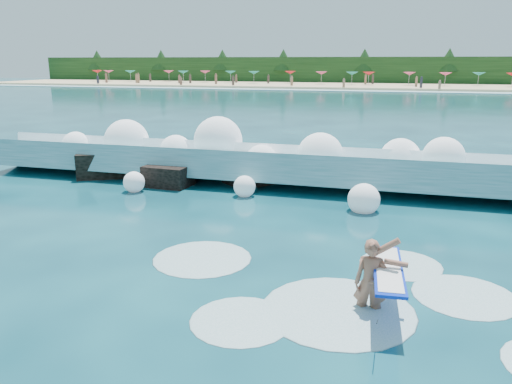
% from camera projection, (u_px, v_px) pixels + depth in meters
% --- Properties ---
extents(ground, '(200.00, 200.00, 0.00)m').
position_uv_depth(ground, '(165.00, 262.00, 10.91)').
color(ground, '#072C3A').
rests_on(ground, ground).
extents(beach, '(140.00, 20.00, 0.40)m').
position_uv_depth(beach, '(374.00, 86.00, 83.31)').
color(beach, tan).
rests_on(beach, ground).
extents(wet_band, '(140.00, 5.00, 0.08)m').
position_uv_depth(wet_band, '(369.00, 91.00, 73.14)').
color(wet_band, silver).
rests_on(wet_band, ground).
extents(treeline, '(140.00, 4.00, 5.00)m').
position_uv_depth(treeline, '(378.00, 71.00, 92.02)').
color(treeline, black).
rests_on(treeline, ground).
extents(breaking_wave, '(20.15, 3.07, 1.74)m').
position_uv_depth(breaking_wave, '(249.00, 164.00, 18.25)').
color(breaking_wave, teal).
rests_on(breaking_wave, ground).
extents(rock_cluster, '(8.05, 2.95, 1.20)m').
position_uv_depth(rock_cluster, '(169.00, 170.00, 18.39)').
color(rock_cluster, black).
rests_on(rock_cluster, ground).
extents(surfer_with_board, '(0.90, 2.80, 1.57)m').
position_uv_depth(surfer_with_board, '(375.00, 280.00, 8.67)').
color(surfer_with_board, '#8C5641').
rests_on(surfer_with_board, ground).
extents(wave_spray, '(15.06, 4.58, 2.39)m').
position_uv_depth(wave_spray, '(244.00, 151.00, 18.12)').
color(wave_spray, white).
rests_on(wave_spray, ground).
extents(surf_foam, '(8.54, 5.02, 0.14)m').
position_uv_depth(surf_foam, '(338.00, 296.00, 9.35)').
color(surf_foam, silver).
rests_on(surf_foam, ground).
extents(beach_umbrellas, '(111.15, 6.22, 0.50)m').
position_uv_depth(beach_umbrellas, '(375.00, 73.00, 83.96)').
color(beach_umbrellas, red).
rests_on(beach_umbrellas, ground).
extents(beachgoers, '(102.11, 13.69, 1.93)m').
position_uv_depth(beachgoers, '(283.00, 81.00, 83.65)').
color(beachgoers, '#3F332D').
rests_on(beachgoers, ground).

